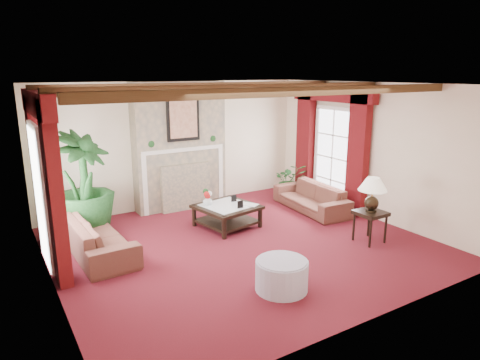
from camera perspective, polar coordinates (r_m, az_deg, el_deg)
floor at (r=7.44m, az=0.35°, el=-8.63°), size 6.00×6.00×0.00m
ceiling at (r=6.86m, az=0.39°, el=12.65°), size 6.00×6.00×0.00m
back_wall at (r=9.43m, az=-8.53°, el=4.68°), size 6.00×0.02×2.70m
left_wall at (r=6.05m, az=-24.55°, el=-1.82°), size 0.02×5.50×2.70m
right_wall at (r=8.95m, az=16.94°, el=3.71°), size 0.02×5.50×2.70m
ceiling_beams at (r=6.86m, az=0.39°, el=12.15°), size 6.00×3.00×0.12m
fireplace at (r=9.12m, az=-8.33°, el=12.90°), size 2.00×0.52×2.70m
french_door_left at (r=6.89m, az=-26.07°, el=6.47°), size 0.10×1.10×2.16m
french_door_right at (r=9.51m, az=12.63°, el=9.32°), size 0.10×1.10×2.16m
curtains_left at (r=6.87m, az=-25.54°, el=10.05°), size 0.20×2.40×2.55m
curtains_right at (r=9.41m, az=12.28°, el=11.85°), size 0.20×2.40×2.55m
sofa_left at (r=7.34m, az=-18.53°, el=-6.42°), size 2.05×0.72×0.79m
sofa_right at (r=9.26m, az=9.46°, el=-1.75°), size 1.99×0.87×0.74m
potted_palm at (r=8.22m, az=-19.94°, el=-3.32°), size 2.92×2.93×1.06m
small_plant at (r=10.15m, az=6.73°, el=-0.53°), size 1.39×1.41×0.64m
coffee_table at (r=8.21m, az=-1.75°, el=-4.82°), size 1.20×1.20×0.42m
side_table at (r=7.81m, az=16.90°, el=-5.95°), size 0.59×0.59×0.55m
ottoman at (r=5.96m, az=5.57°, el=-12.55°), size 0.72×0.72×0.42m
table_lamp at (r=7.63m, az=17.21°, el=-1.81°), size 0.49×0.49×0.62m
flower_vase at (r=8.16m, az=-4.33°, el=-2.75°), size 0.23×0.24×0.18m
book at (r=8.02m, az=1.00°, el=-2.62°), size 0.23×0.19×0.29m
photo_frame_a at (r=7.94m, az=0.03°, el=-3.30°), size 0.11×0.03×0.15m
photo_frame_b at (r=8.34m, az=-0.83°, el=-2.47°), size 0.11×0.03×0.14m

